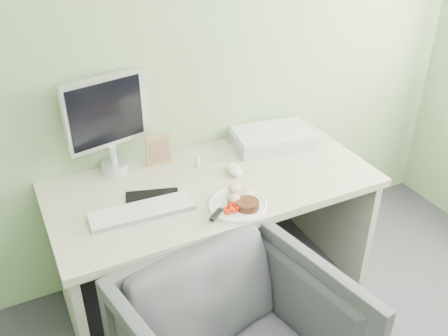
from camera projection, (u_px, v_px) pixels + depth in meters
name	position (u px, v px, depth m)	size (l,w,h in m)	color
wall_back	(179.00, 36.00, 2.42)	(3.50, 3.50, 0.00)	#7EA171
desk	(214.00, 211.00, 2.55)	(1.60, 0.75, 0.73)	beige
plate	(237.00, 205.00, 2.27)	(0.27, 0.27, 0.01)	white
steak	(248.00, 205.00, 2.23)	(0.11, 0.11, 0.03)	black
potato_pile	(237.00, 191.00, 2.29)	(0.12, 0.09, 0.07)	tan
carrot_heap	(231.00, 207.00, 2.21)	(0.06, 0.05, 0.04)	#FF2405
steak_knife	(220.00, 210.00, 2.20)	(0.19, 0.16, 0.02)	silver
mousepad	(153.00, 203.00, 2.29)	(0.25, 0.22, 0.00)	black
keyboard	(142.00, 211.00, 2.21)	(0.47, 0.14, 0.02)	white
computer_mouse	(235.00, 170.00, 2.50)	(0.07, 0.12, 0.04)	white
photo_frame	(159.00, 150.00, 2.55)	(0.13, 0.02, 0.17)	#9B7F48
eyedrop_bottle	(197.00, 160.00, 2.56)	(0.03, 0.03, 0.07)	white
scanner	(272.00, 138.00, 2.76)	(0.43, 0.29, 0.07)	silver
monitor	(108.00, 120.00, 2.39)	(0.42, 0.15, 0.51)	silver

